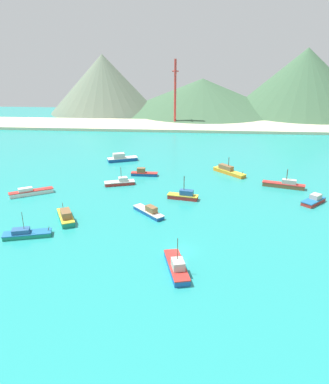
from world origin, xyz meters
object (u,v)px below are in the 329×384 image
at_px(fishing_boat_11, 228,171).
at_px(fishing_boat_7, 285,185).
at_px(fishing_boat_1, 144,173).
at_px(fishing_boat_13, 30,192).
at_px(fishing_boat_3, 66,217).
at_px(fishing_boat_6, 177,267).
at_px(fishing_boat_5, 120,182).
at_px(fishing_boat_12, 26,234).
at_px(fishing_boat_9, 314,200).
at_px(fishing_boat_2, 149,211).
at_px(radio_tower, 175,92).
at_px(fishing_boat_0, 121,158).
at_px(fishing_boat_4, 184,196).

bearing_deg(fishing_boat_11, fishing_boat_7, -37.45).
xyz_separation_m(fishing_boat_1, fishing_boat_13, (-26.86, -17.56, -0.01)).
distance_m(fishing_boat_3, fishing_boat_6, 30.78).
bearing_deg(fishing_boat_1, fishing_boat_13, -146.82).
distance_m(fishing_boat_3, fishing_boat_7, 57.61).
relative_size(fishing_boat_3, fishing_boat_13, 0.86).
distance_m(fishing_boat_3, fishing_boat_5, 24.89).
height_order(fishing_boat_7, fishing_boat_12, fishing_boat_12).
bearing_deg(fishing_boat_9, fishing_boat_2, -166.10).
bearing_deg(fishing_boat_1, fishing_boat_9, -22.07).
bearing_deg(fishing_boat_6, radio_tower, 93.09).
bearing_deg(fishing_boat_13, fishing_boat_9, -0.14).
height_order(fishing_boat_6, fishing_boat_7, fishing_boat_6).
bearing_deg(radio_tower, fishing_boat_0, -102.78).
relative_size(fishing_boat_7, fishing_boat_13, 1.07).
xyz_separation_m(fishing_boat_3, fishing_boat_4, (25.21, 14.55, -0.07)).
bearing_deg(radio_tower, fishing_boat_11, -75.07).
height_order(fishing_boat_1, fishing_boat_12, fishing_boat_12).
height_order(fishing_boat_0, fishing_boat_5, fishing_boat_5).
height_order(fishing_boat_0, fishing_boat_7, fishing_boat_7).
relative_size(fishing_boat_0, fishing_boat_2, 1.24).
bearing_deg(fishing_boat_13, fishing_boat_12, -69.49).
distance_m(fishing_boat_0, fishing_boat_13, 36.51).
relative_size(fishing_boat_7, radio_tower, 0.37).
bearing_deg(radio_tower, fishing_boat_4, -85.72).
xyz_separation_m(fishing_boat_0, fishing_boat_13, (-17.67, -31.95, -0.22)).
relative_size(fishing_boat_2, fishing_boat_9, 1.16).
height_order(fishing_boat_4, fishing_boat_7, fishing_boat_4).
distance_m(fishing_boat_2, fishing_boat_6, 23.78).
xyz_separation_m(fishing_boat_1, fishing_boat_9, (43.75, -17.73, 0.00)).
bearing_deg(radio_tower, fishing_boat_2, -90.21).
height_order(fishing_boat_12, fishing_boat_13, fishing_boat_12).
relative_size(fishing_boat_0, fishing_boat_11, 1.06).
xyz_separation_m(fishing_boat_9, fishing_boat_13, (-70.60, 0.17, -0.01)).
bearing_deg(fishing_boat_5, fishing_boat_2, -61.90).
distance_m(fishing_boat_7, radio_tower, 92.48).
height_order(fishing_boat_4, fishing_boat_12, fishing_boat_4).
xyz_separation_m(fishing_boat_5, fishing_boat_11, (30.30, 12.01, 0.16)).
bearing_deg(fishing_boat_6, fishing_boat_5, 112.73).
relative_size(fishing_boat_2, fishing_boat_4, 1.04).
relative_size(fishing_boat_7, fishing_boat_12, 1.15).
xyz_separation_m(fishing_boat_0, fishing_boat_7, (48.23, -21.52, -0.12)).
height_order(fishing_boat_3, fishing_boat_9, fishing_boat_3).
height_order(fishing_boat_0, fishing_boat_1, fishing_boat_0).
height_order(fishing_boat_3, fishing_boat_7, fishing_boat_7).
bearing_deg(fishing_boat_6, fishing_boat_1, 103.57).
bearing_deg(fishing_boat_5, fishing_boat_4, -27.41).
distance_m(fishing_boat_5, radio_tower, 87.89).
bearing_deg(fishing_boat_2, fishing_boat_5, 118.10).
height_order(fishing_boat_13, radio_tower, radio_tower).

